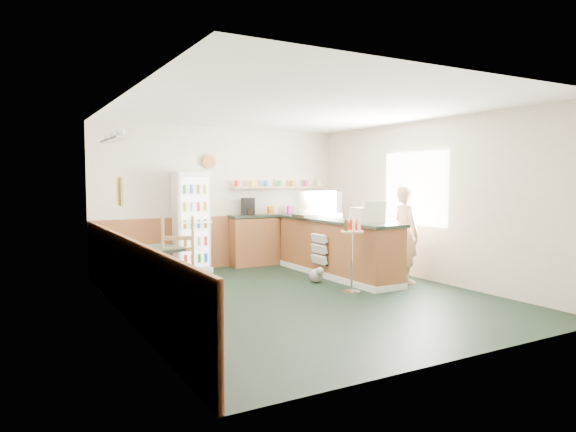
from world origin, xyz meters
TOP-DOWN VIEW (x-y plane):
  - ground at (0.00, 0.00)m, footprint 6.00×6.00m
  - room_envelope at (-0.23, 0.73)m, footprint 5.04×6.02m
  - service_counter at (1.35, 1.07)m, footprint 0.68×3.01m
  - back_counter at (1.19, 2.80)m, footprint 2.24×0.42m
  - drinks_fridge at (-0.73, 2.74)m, footprint 0.61×0.53m
  - display_case at (1.35, 1.69)m, footprint 0.83×0.43m
  - cash_register at (1.35, 0.20)m, footprint 0.50×0.52m
  - shopkeeper at (2.05, 0.06)m, footprint 0.48×0.60m
  - condiment_stand at (0.79, -0.15)m, footprint 0.35×0.35m
  - newspaper_rack at (0.99, 1.07)m, footprint 0.09×0.45m
  - cafe_table at (-2.05, 0.45)m, footprint 0.90×0.90m
  - cafe_chair at (-1.84, 0.14)m, footprint 0.59×0.59m
  - dog_doorstop at (0.74, 0.74)m, footprint 0.22×0.29m

SIDE VIEW (x-z plane):
  - ground at x=0.00m, z-range 0.00..0.00m
  - dog_doorstop at x=0.74m, z-range -0.01..0.26m
  - service_counter at x=1.35m, z-range -0.04..0.97m
  - newspaper_rack at x=0.99m, z-range 0.23..0.76m
  - back_counter at x=1.19m, z-range -0.30..1.39m
  - cafe_table at x=-2.05m, z-range 0.16..0.96m
  - cafe_chair at x=-1.84m, z-range 0.03..1.25m
  - condiment_stand at x=0.79m, z-range 0.16..1.25m
  - shopkeeper at x=2.05m, z-range 0.00..1.61m
  - drinks_fridge at x=-0.73m, z-range 0.00..1.85m
  - cash_register at x=1.35m, z-range 1.01..1.25m
  - display_case at x=1.35m, z-range 1.01..1.48m
  - room_envelope at x=-0.23m, z-range 0.16..2.88m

